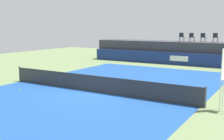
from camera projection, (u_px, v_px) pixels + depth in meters
ground_plane at (120, 83)px, 18.59m from camera, size 48.00×48.00×0.00m
court_inner at (94, 92)px, 16.06m from camera, size 12.00×22.00×0.00m
sponsor_wall at (173, 59)px, 27.36m from camera, size 18.00×0.22×1.20m
spectator_platform at (179, 52)px, 28.80m from camera, size 18.00×2.80×2.20m
spectator_chair_far_left at (182, 37)px, 28.36m from camera, size 0.47×0.47×0.89m
spectator_chair_left at (192, 37)px, 27.58m from camera, size 0.45×0.45×0.89m
spectator_chair_center at (203, 37)px, 27.25m from camera, size 0.44×0.44×0.89m
spectator_chair_right at (215, 37)px, 26.98m from camera, size 0.46×0.46×0.89m
tennis_net at (94, 84)px, 15.98m from camera, size 12.40×0.02×0.95m
net_post_near at (20, 74)px, 19.17m from camera, size 0.10×0.10×1.00m
net_post_far at (205, 97)px, 12.79m from camera, size 0.10×0.10×1.00m
tennis_ball at (20, 90)px, 16.42m from camera, size 0.07×0.07×0.07m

